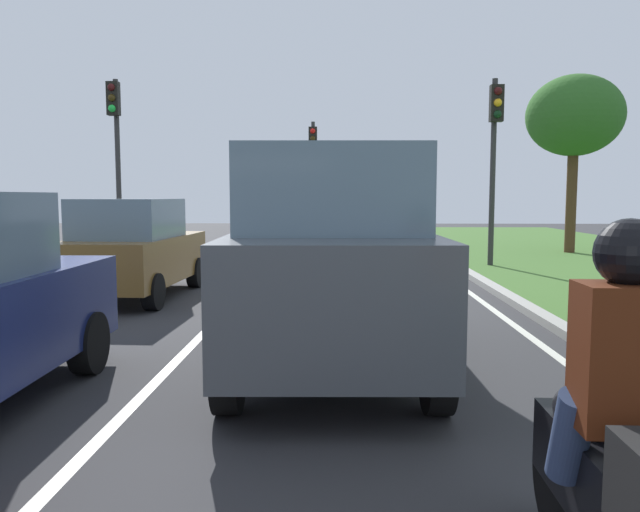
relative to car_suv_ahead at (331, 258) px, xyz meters
name	(u,v)px	position (x,y,z in m)	size (l,w,h in m)	color
ground_plane	(280,293)	(-1.01, 4.90, -1.17)	(60.00, 60.00, 0.00)	#2D2D30
lane_line_center	(243,293)	(-1.71, 4.90, -1.16)	(0.12, 32.00, 0.01)	silver
lane_line_right_edge	(472,294)	(2.59, 4.90, -1.16)	(0.12, 32.00, 0.01)	silver
curb_right	(499,291)	(3.09, 4.90, -1.11)	(0.24, 48.00, 0.12)	#9E9B93
car_suv_ahead	(331,258)	(0.00, 0.00, 0.00)	(2.06, 4.55, 2.28)	#474C51
car_hatchback_far	(133,249)	(-3.59, 4.35, -0.28)	(1.84, 3.76, 1.78)	brown
motorcycle	(622,505)	(1.24, -4.10, -0.60)	(0.41, 1.90, 1.01)	black
rider_person	(625,353)	(1.25, -4.05, 0.02)	(0.51, 0.41, 1.16)	#4C1E0C
traffic_light_near_right	(495,139)	(4.01, 9.22, 2.09)	(0.32, 0.50, 4.76)	#2D2D2D
traffic_light_overhead_left	(116,136)	(-6.04, 10.41, 2.30)	(0.32, 0.50, 5.02)	#2D2D2D
traffic_light_far_median	(313,161)	(-0.89, 17.35, 2.02)	(0.32, 0.50, 4.68)	#2D2D2D
tree_roadside_far	(575,117)	(7.40, 13.04, 3.11)	(2.93, 2.93, 5.56)	#4C331E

